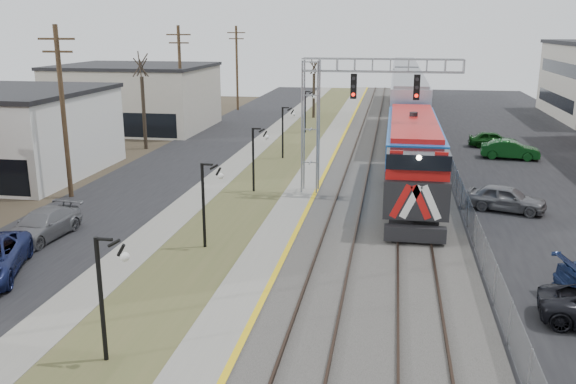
# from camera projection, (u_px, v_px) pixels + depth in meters

# --- Properties ---
(street_west) EXTENTS (7.00, 120.00, 0.04)m
(street_west) POSITION_uv_depth(u_px,v_px,m) (177.00, 163.00, 45.45)
(street_west) COLOR black
(street_west) RESTS_ON ground
(sidewalk) EXTENTS (2.00, 120.00, 0.08)m
(sidewalk) POSITION_uv_depth(u_px,v_px,m) (235.00, 165.00, 44.71)
(sidewalk) COLOR gray
(sidewalk) RESTS_ON ground
(grass_median) EXTENTS (4.00, 120.00, 0.06)m
(grass_median) POSITION_uv_depth(u_px,v_px,m) (275.00, 167.00, 44.22)
(grass_median) COLOR #4C512B
(grass_median) RESTS_ON ground
(platform) EXTENTS (2.00, 120.00, 0.24)m
(platform) POSITION_uv_depth(u_px,v_px,m) (316.00, 167.00, 43.70)
(platform) COLOR gray
(platform) RESTS_ON ground
(ballast_bed) EXTENTS (8.00, 120.00, 0.20)m
(ballast_bed) POSITION_uv_depth(u_px,v_px,m) (387.00, 170.00, 42.88)
(ballast_bed) COLOR #595651
(ballast_bed) RESTS_ON ground
(parking_lot) EXTENTS (16.00, 120.00, 0.04)m
(parking_lot) POSITION_uv_depth(u_px,v_px,m) (567.00, 178.00, 40.92)
(parking_lot) COLOR black
(parking_lot) RESTS_ON ground
(platform_edge) EXTENTS (0.24, 120.00, 0.01)m
(platform_edge) POSITION_uv_depth(u_px,v_px,m) (329.00, 166.00, 43.52)
(platform_edge) COLOR gold
(platform_edge) RESTS_ON platform
(track_near) EXTENTS (1.58, 120.00, 0.15)m
(track_near) POSITION_uv_depth(u_px,v_px,m) (358.00, 167.00, 43.16)
(track_near) COLOR #2D2119
(track_near) RESTS_ON ballast_bed
(track_far) EXTENTS (1.58, 120.00, 0.15)m
(track_far) POSITION_uv_depth(u_px,v_px,m) (408.00, 168.00, 42.59)
(track_far) COLOR #2D2119
(track_far) RESTS_ON ballast_bed
(train) EXTENTS (3.00, 63.05, 5.33)m
(train) POSITION_uv_depth(u_px,v_px,m) (407.00, 102.00, 58.56)
(train) COLOR #1554AF
(train) RESTS_ON ground
(signal_gantry) EXTENTS (9.00, 1.07, 8.15)m
(signal_gantry) POSITION_uv_depth(u_px,v_px,m) (340.00, 103.00, 35.24)
(signal_gantry) COLOR gray
(signal_gantry) RESTS_ON ground
(lampposts) EXTENTS (0.14, 62.14, 4.00)m
(lampposts) POSITION_uv_depth(u_px,v_px,m) (205.00, 205.00, 27.81)
(lampposts) COLOR black
(lampposts) RESTS_ON ground
(utility_poles) EXTENTS (0.28, 80.28, 10.00)m
(utility_poles) POSITION_uv_depth(u_px,v_px,m) (63.00, 114.00, 35.14)
(utility_poles) COLOR #4C3823
(utility_poles) RESTS_ON ground
(fence) EXTENTS (0.04, 120.00, 1.60)m
(fence) POSITION_uv_depth(u_px,v_px,m) (449.00, 163.00, 42.00)
(fence) COLOR gray
(fence) RESTS_ON ground
(bare_trees) EXTENTS (12.30, 42.30, 5.95)m
(bare_trees) POSITION_uv_depth(u_px,v_px,m) (178.00, 119.00, 48.66)
(bare_trees) COLOR #382D23
(bare_trees) RESTS_ON ground
(car_lot_e) EXTENTS (4.51, 2.91, 1.43)m
(car_lot_e) POSITION_uv_depth(u_px,v_px,m) (506.00, 199.00, 33.44)
(car_lot_e) COLOR slate
(car_lot_e) RESTS_ON ground
(car_lot_f) EXTENTS (4.47, 2.01, 1.42)m
(car_lot_f) POSITION_uv_depth(u_px,v_px,m) (510.00, 150.00, 46.69)
(car_lot_f) COLOR #0D4215
(car_lot_f) RESTS_ON ground
(car_street_b) EXTENTS (2.27, 4.82, 1.36)m
(car_street_b) POSITION_uv_depth(u_px,v_px,m) (42.00, 226.00, 29.04)
(car_street_b) COLOR slate
(car_street_b) RESTS_ON ground
(car_lot_g) EXTENTS (4.05, 1.79, 1.35)m
(car_lot_g) POSITION_uv_depth(u_px,v_px,m) (493.00, 140.00, 51.14)
(car_lot_g) COLOR #0B390E
(car_lot_g) RESTS_ON ground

